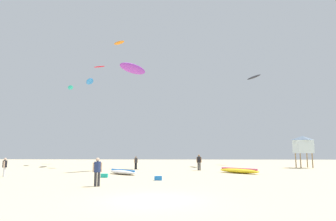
% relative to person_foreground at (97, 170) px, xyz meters
% --- Properties ---
extents(ground_plane, '(120.00, 120.00, 0.00)m').
position_rel_person_foreground_xyz_m(ground_plane, '(3.95, -4.78, -1.04)').
color(ground_plane, beige).
extents(person_foreground, '(0.57, 0.40, 1.77)m').
position_rel_person_foreground_xyz_m(person_foreground, '(0.00, 0.00, 0.00)').
color(person_foreground, '#2D2D33').
rests_on(person_foreground, ground).
extents(person_midground, '(0.40, 0.39, 1.56)m').
position_rel_person_foreground_xyz_m(person_midground, '(-0.05, 16.68, -0.13)').
color(person_midground, black).
rests_on(person_midground, ground).
extents(person_left, '(0.36, 0.52, 1.60)m').
position_rel_person_foreground_xyz_m(person_left, '(-9.79, 6.22, -0.10)').
color(person_left, silver).
rests_on(person_left, ground).
extents(person_right, '(0.56, 0.40, 1.78)m').
position_rel_person_foreground_xyz_m(person_right, '(7.45, 15.05, 0.00)').
color(person_right, '#2D2D33').
rests_on(person_right, ground).
extents(kite_grounded_near, '(4.02, 3.96, 0.55)m').
position_rel_person_foreground_xyz_m(kite_grounded_near, '(11.07, 10.87, -0.78)').
color(kite_grounded_near, yellow).
rests_on(kite_grounded_near, ground).
extents(kite_grounded_mid, '(3.58, 3.47, 0.49)m').
position_rel_person_foreground_xyz_m(kite_grounded_mid, '(-0.16, 9.10, -0.81)').
color(kite_grounded_mid, white).
rests_on(kite_grounded_mid, ground).
extents(lifeguard_tower, '(2.30, 2.30, 4.15)m').
position_rel_person_foreground_xyz_m(lifeguard_tower, '(21.48, 20.24, 2.02)').
color(lifeguard_tower, '#8C704C').
rests_on(lifeguard_tower, ground).
extents(cooler_box, '(0.56, 0.36, 0.32)m').
position_rel_person_foreground_xyz_m(cooler_box, '(-1.06, 5.92, -0.88)').
color(cooler_box, '#19B29E').
rests_on(cooler_box, ground).
extents(gear_bag, '(0.56, 0.36, 0.32)m').
position_rel_person_foreground_xyz_m(gear_bag, '(3.56, 3.88, -0.88)').
color(gear_bag, blue).
rests_on(gear_bag, ground).
extents(kite_aloft_0, '(2.05, 1.73, 0.39)m').
position_rel_person_foreground_xyz_m(kite_aloft_0, '(-3.52, 21.59, 16.88)').
color(kite_aloft_0, orange).
extents(kite_aloft_3, '(2.26, 3.33, 0.78)m').
position_rel_person_foreground_xyz_m(kite_aloft_3, '(17.99, 29.55, 13.60)').
color(kite_aloft_3, '#2D2D33').
extents(kite_aloft_4, '(3.38, 4.46, 1.12)m').
position_rel_person_foreground_xyz_m(kite_aloft_4, '(-0.22, 14.43, 10.80)').
color(kite_aloft_4, purple).
extents(kite_aloft_5, '(2.44, 1.29, 0.41)m').
position_rel_person_foreground_xyz_m(kite_aloft_5, '(-9.44, 32.41, 16.59)').
color(kite_aloft_5, red).
extents(kite_aloft_6, '(2.35, 3.95, 0.57)m').
position_rel_person_foreground_xyz_m(kite_aloft_6, '(-8.31, 23.64, 11.59)').
color(kite_aloft_6, blue).
extents(kite_aloft_7, '(2.04, 2.55, 0.61)m').
position_rel_person_foreground_xyz_m(kite_aloft_7, '(-12.46, 26.72, 11.39)').
color(kite_aloft_7, '#19B29E').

